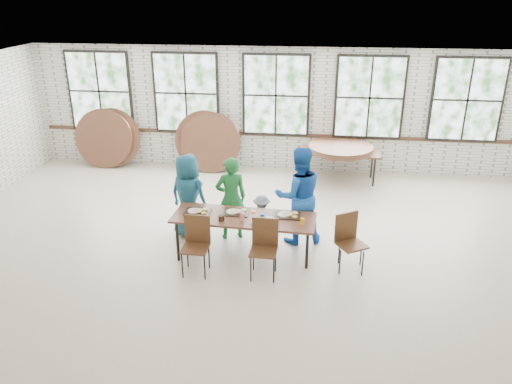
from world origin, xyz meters
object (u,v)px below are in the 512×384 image
at_px(chair_near_left, 196,240).
at_px(chair_near_right, 264,243).
at_px(storage_table, 340,153).
at_px(dining_table, 244,219).

height_order(chair_near_left, chair_near_right, same).
xyz_separation_m(chair_near_left, storage_table, (2.43, 4.34, 0.13)).
height_order(dining_table, chair_near_right, chair_near_right).
relative_size(dining_table, chair_near_right, 2.57).
height_order(dining_table, chair_near_left, chair_near_left).
bearing_deg(storage_table, chair_near_left, -117.16).
distance_m(dining_table, chair_near_left, 0.90).
bearing_deg(dining_table, storage_table, 68.87).
xyz_separation_m(dining_table, chair_near_right, (0.40, -0.53, -0.13)).
distance_m(chair_near_right, storage_table, 4.51).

